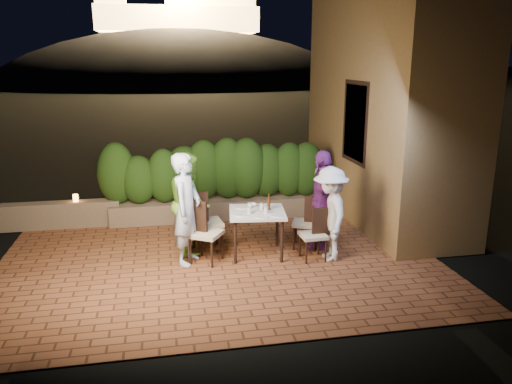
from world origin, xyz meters
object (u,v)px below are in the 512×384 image
object	(u,v)px
chair_right_back	(305,222)
diner_blue	(186,209)
bowl	(252,205)
chair_left_back	(207,221)
diner_green	(189,202)
diner_purple	(322,200)
parapet_lamp	(76,198)
chair_right_front	(313,234)
diner_white	(330,214)
chair_left_front	(206,232)
beer_bottle	(269,202)
dining_table	(257,233)

from	to	relation	value
chair_right_back	diner_blue	distance (m)	2.09
bowl	chair_left_back	world-z (taller)	chair_left_back
bowl	diner_green	bearing A→B (deg)	174.85
diner_purple	parapet_lamp	world-z (taller)	diner_purple
chair_right_front	diner_white	size ratio (longest dim) A/B	0.56
diner_green	chair_left_front	bearing A→B (deg)	-163.93
bowl	chair_right_back	world-z (taller)	chair_right_back
chair_left_front	diner_green	size ratio (longest dim) A/B	0.59
chair_right_front	chair_right_back	bearing A→B (deg)	-96.01
beer_bottle	diner_white	world-z (taller)	diner_white
dining_table	parapet_lamp	distance (m)	3.79
dining_table	diner_blue	world-z (taller)	diner_blue
chair_left_back	beer_bottle	bearing A→B (deg)	-23.04
dining_table	diner_green	xyz separation A→B (m)	(-1.07, 0.40, 0.47)
dining_table	parapet_lamp	size ratio (longest dim) A/B	6.43
bowl	chair_right_front	distance (m)	1.16
bowl	diner_blue	xyz separation A→B (m)	(-1.12, -0.43, 0.12)
chair_right_front	diner_green	xyz separation A→B (m)	(-1.92, 0.78, 0.42)
diner_white	chair_left_back	bearing A→B (deg)	-105.50
chair_right_back	diner_white	xyz separation A→B (m)	(0.24, -0.58, 0.31)
diner_purple	parapet_lamp	size ratio (longest dim) A/B	12.18
diner_green	diner_purple	size ratio (longest dim) A/B	0.99
chair_right_front	chair_right_back	size ratio (longest dim) A/B	0.93
dining_table	chair_right_front	size ratio (longest dim) A/B	1.05
chair_left_front	chair_right_front	distance (m)	1.72
chair_left_back	diner_green	size ratio (longest dim) A/B	0.61
dining_table	beer_bottle	world-z (taller)	beer_bottle
dining_table	chair_left_front	bearing A→B (deg)	-169.46
beer_bottle	diner_green	world-z (taller)	diner_green
diner_white	diner_purple	world-z (taller)	diner_purple
chair_left_back	chair_right_front	xyz separation A→B (m)	(1.64, -0.71, -0.09)
chair_left_front	diner_blue	distance (m)	0.49
diner_blue	parapet_lamp	size ratio (longest dim) A/B	12.72
chair_right_back	diner_green	bearing A→B (deg)	13.97
chair_left_front	beer_bottle	bearing A→B (deg)	42.46
beer_bottle	diner_green	distance (m)	1.33
chair_right_back	beer_bottle	bearing A→B (deg)	31.49
chair_left_back	diner_white	world-z (taller)	diner_white
chair_left_back	diner_purple	bearing A→B (deg)	-13.25
bowl	chair_left_front	bearing A→B (deg)	-150.87
diner_white	diner_purple	size ratio (longest dim) A/B	0.90
diner_white	chair_right_back	bearing A→B (deg)	-151.99
chair_right_front	diner_purple	xyz separation A→B (m)	(0.30, 0.49, 0.42)
chair_right_front	parapet_lamp	world-z (taller)	chair_right_front
bowl	chair_right_front	bearing A→B (deg)	-37.88
chair_left_back	diner_purple	distance (m)	1.98
dining_table	diner_purple	xyz separation A→B (m)	(1.14, 0.11, 0.48)
beer_bottle	parapet_lamp	size ratio (longest dim) A/B	2.00
chair_right_back	parapet_lamp	world-z (taller)	chair_right_back
chair_left_front	diner_white	bearing A→B (deg)	24.60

